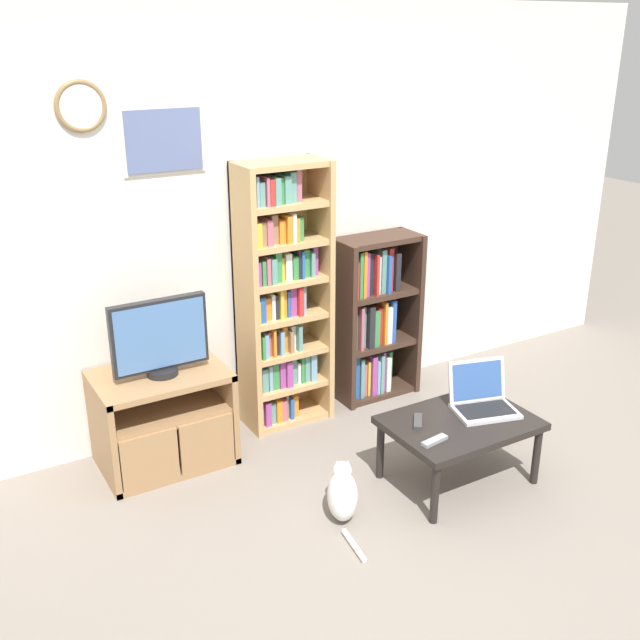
{
  "coord_description": "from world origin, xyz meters",
  "views": [
    {
      "loc": [
        -1.95,
        -2.42,
        2.42
      ],
      "look_at": [
        0.01,
        0.92,
        0.91
      ],
      "focal_mm": 42.0,
      "sensor_mm": 36.0,
      "label": 1
    }
  ],
  "objects": [
    {
      "name": "tv_stand",
      "position": [
        -0.78,
        1.37,
        0.29
      ],
      "size": [
        0.75,
        0.52,
        0.58
      ],
      "color": "#9E754C",
      "rests_on": "ground_plane"
    },
    {
      "name": "bookshelf_short",
      "position": [
        0.77,
        1.52,
        0.56
      ],
      "size": [
        0.58,
        0.29,
        1.14
      ],
      "color": "#3D281E",
      "rests_on": "ground_plane"
    },
    {
      "name": "television",
      "position": [
        -0.77,
        1.36,
        0.81
      ],
      "size": [
        0.55,
        0.18,
        0.45
      ],
      "color": "black",
      "rests_on": "tv_stand"
    },
    {
      "name": "coffee_table",
      "position": [
        0.59,
        0.35,
        0.34
      ],
      "size": [
        0.81,
        0.58,
        0.39
      ],
      "color": "black",
      "rests_on": "ground_plane"
    },
    {
      "name": "laptop",
      "position": [
        0.78,
        0.4,
        0.45
      ],
      "size": [
        0.41,
        0.37,
        0.27
      ],
      "rotation": [
        0.0,
        0.0,
        -0.27
      ],
      "color": "silver",
      "rests_on": "coffee_table"
    },
    {
      "name": "ground_plane",
      "position": [
        0.0,
        0.0,
        0.0
      ],
      "size": [
        18.0,
        18.0,
        0.0
      ],
      "primitive_type": "plane",
      "color": "gray"
    },
    {
      "name": "remote_near_laptop",
      "position": [
        0.36,
        0.45,
        0.4
      ],
      "size": [
        0.13,
        0.15,
        0.02
      ],
      "rotation": [
        0.0,
        0.0,
        5.61
      ],
      "color": "#38383A",
      "rests_on": "coffee_table"
    },
    {
      "name": "cat",
      "position": [
        -0.15,
        0.4,
        0.13
      ],
      "size": [
        0.29,
        0.55,
        0.29
      ],
      "rotation": [
        0.0,
        0.0,
        -0.53
      ],
      "color": "white",
      "rests_on": "ground_plane"
    },
    {
      "name": "remote_far_from_laptop",
      "position": [
        0.31,
        0.23,
        0.4
      ],
      "size": [
        0.16,
        0.07,
        0.02
      ],
      "rotation": [
        0.0,
        0.0,
        4.85
      ],
      "color": "#99999E",
      "rests_on": "coffee_table"
    },
    {
      "name": "bookshelf_tall",
      "position": [
        0.06,
        1.51,
        0.85
      ],
      "size": [
        0.56,
        0.31,
        1.7
      ],
      "color": "tan",
      "rests_on": "ground_plane"
    },
    {
      "name": "wall_back",
      "position": [
        -0.01,
        1.7,
        1.31
      ],
      "size": [
        6.29,
        0.09,
        2.6
      ],
      "color": "silver",
      "rests_on": "ground_plane"
    }
  ]
}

